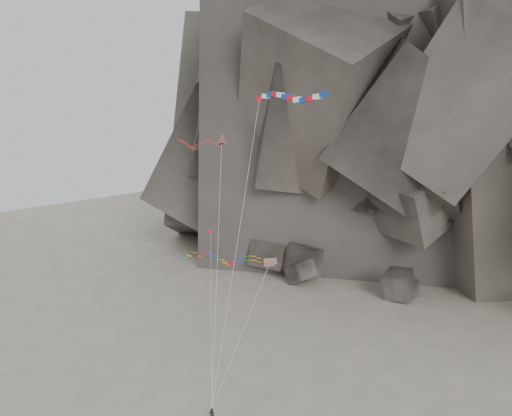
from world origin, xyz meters
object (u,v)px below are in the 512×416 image
Objects in this scene: kite_flyer at (212,415)px; parafoil_kite at (217,257)px; pennant_kite at (211,267)px; banner_kite at (289,99)px; delta_kite at (196,143)px.

parafoil_kite is (-8.47, 11.10, 12.31)m from kite_flyer.
pennant_kite reaches higher than kite_flyer.
banner_kite reaches higher than kite_flyer.
kite_flyer is 33.01m from banner_kite.
delta_kite is 17.47m from pennant_kite.
delta_kite reaches higher than kite_flyer.
kite_flyer is at bearing -81.54° from pennant_kite.
kite_flyer is at bearing -87.07° from banner_kite.
parafoil_kite reaches higher than kite_flyer.
delta_kite reaches higher than pennant_kite.
banner_kite is (1.53, 11.31, 30.98)m from kite_flyer.
parafoil_kite is (5.27, -2.43, -13.62)m from delta_kite.
pennant_kite is (3.45, -5.13, 0.51)m from parafoil_kite.
parafoil_kite is 6.21m from pennant_kite.
kite_flyer is at bearing -78.78° from parafoil_kite.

